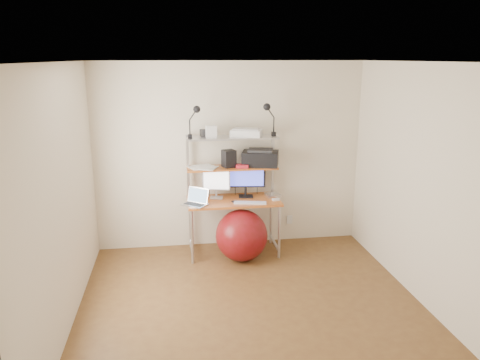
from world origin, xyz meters
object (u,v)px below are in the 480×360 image
object	(u,v)px
monitor_black	(246,178)
exercise_ball	(242,235)
printer	(260,158)
laptop	(196,201)
monitor_silver	(216,182)

from	to	relation	value
monitor_black	exercise_ball	bearing A→B (deg)	-99.81
printer	monitor_black	bearing A→B (deg)	-157.88
laptop	printer	world-z (taller)	printer
monitor_silver	exercise_ball	distance (m)	0.77
laptop	monitor_black	bearing A→B (deg)	58.54
laptop	exercise_ball	world-z (taller)	laptop
exercise_ball	printer	bearing A→B (deg)	51.49
monitor_silver	monitor_black	world-z (taller)	monitor_black
exercise_ball	monitor_silver	bearing A→B (deg)	128.44
monitor_silver	printer	world-z (taller)	printer
monitor_black	laptop	bearing A→B (deg)	-152.57
monitor_silver	exercise_ball	size ratio (longest dim) A/B	0.61
monitor_silver	exercise_ball	bearing A→B (deg)	-40.78
laptop	exercise_ball	xyz separation A→B (m)	(0.56, -0.11, -0.45)
monitor_silver	monitor_black	size ratio (longest dim) A/B	0.78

